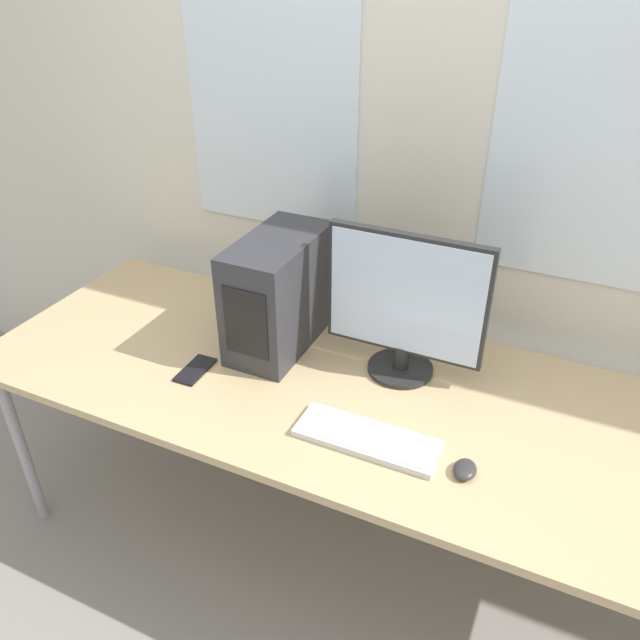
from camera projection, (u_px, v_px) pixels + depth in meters
name	position (u px, v px, depth m)	size (l,w,h in m)	color
wall_back	(423.00, 147.00, 2.04)	(8.00, 0.07, 2.70)	beige
desk	(352.00, 399.00, 1.94)	(2.44, 0.87, 0.75)	tan
pc_tower	(279.00, 293.00, 2.04)	(0.21, 0.43, 0.38)	#2D2D33
monitor_main	(405.00, 305.00, 1.87)	(0.50, 0.21, 0.47)	black
keyboard	(367.00, 438.00, 1.71)	(0.40, 0.14, 0.02)	silver
mouse	(465.00, 469.00, 1.61)	(0.06, 0.08, 0.03)	#2D2D2D
cell_phone	(195.00, 370.00, 1.99)	(0.08, 0.15, 0.01)	black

